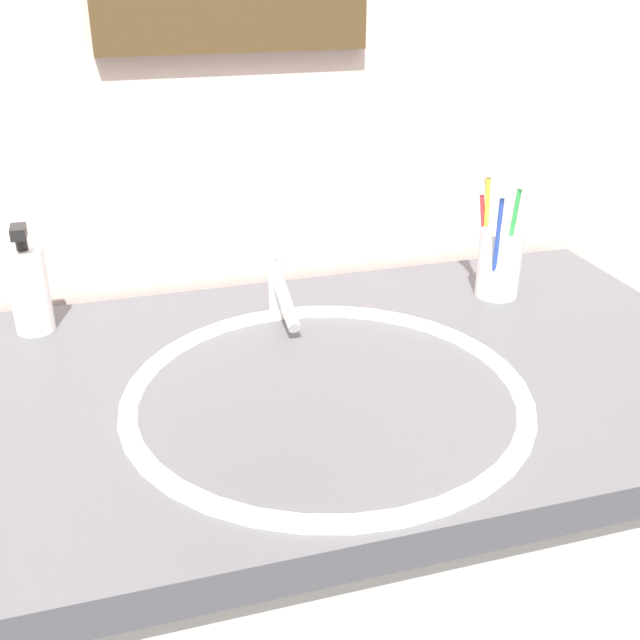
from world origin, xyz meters
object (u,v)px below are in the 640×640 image
at_px(toothbrush_green, 512,228).
at_px(toothbrush_red, 483,227).
at_px(toothbrush_cup, 499,263).
at_px(toothbrush_yellow, 487,218).
at_px(faucet, 280,291).
at_px(soap_dispenser, 29,288).
at_px(toothbrush_blue, 498,234).

distance_m(toothbrush_green, toothbrush_red, 0.06).
height_order(toothbrush_cup, toothbrush_green, toothbrush_green).
xyz_separation_m(toothbrush_green, toothbrush_red, (-0.02, 0.06, -0.02)).
bearing_deg(toothbrush_yellow, toothbrush_red, 96.76).
distance_m(faucet, soap_dispenser, 0.35).
xyz_separation_m(toothbrush_yellow, toothbrush_red, (-0.00, 0.01, -0.02)).
relative_size(faucet, toothbrush_red, 0.86).
distance_m(toothbrush_yellow, toothbrush_blue, 0.06).
bearing_deg(soap_dispenser, toothbrush_red, -3.55).
bearing_deg(toothbrush_red, faucet, -177.38).
xyz_separation_m(toothbrush_cup, toothbrush_blue, (-0.03, -0.04, 0.06)).
distance_m(faucet, toothbrush_green, 0.36).
height_order(toothbrush_cup, toothbrush_blue, toothbrush_blue).
bearing_deg(toothbrush_red, soap_dispenser, 176.45).
xyz_separation_m(toothbrush_yellow, soap_dispenser, (-0.68, 0.05, -0.06)).
xyz_separation_m(faucet, soap_dispenser, (-0.35, 0.06, 0.02)).
height_order(toothbrush_green, toothbrush_blue, toothbrush_green).
bearing_deg(toothbrush_cup, faucet, 177.26).
bearing_deg(soap_dispenser, toothbrush_yellow, -4.03).
bearing_deg(toothbrush_blue, toothbrush_green, 20.81).
relative_size(toothbrush_yellow, toothbrush_green, 1.01).
xyz_separation_m(faucet, toothbrush_red, (0.33, 0.02, 0.06)).
bearing_deg(toothbrush_green, soap_dispenser, 171.86).
xyz_separation_m(toothbrush_blue, soap_dispenser, (-0.67, 0.11, -0.05)).
bearing_deg(toothbrush_cup, toothbrush_red, 115.92).
bearing_deg(toothbrush_cup, toothbrush_green, -87.20).
relative_size(toothbrush_cup, toothbrush_green, 0.53).
relative_size(toothbrush_cup, toothbrush_red, 0.61).
bearing_deg(toothbrush_yellow, toothbrush_cup, -60.41).
bearing_deg(toothbrush_cup, soap_dispenser, 173.92).
relative_size(toothbrush_cup, soap_dispenser, 0.66).
bearing_deg(toothbrush_red, toothbrush_blue, -100.68).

